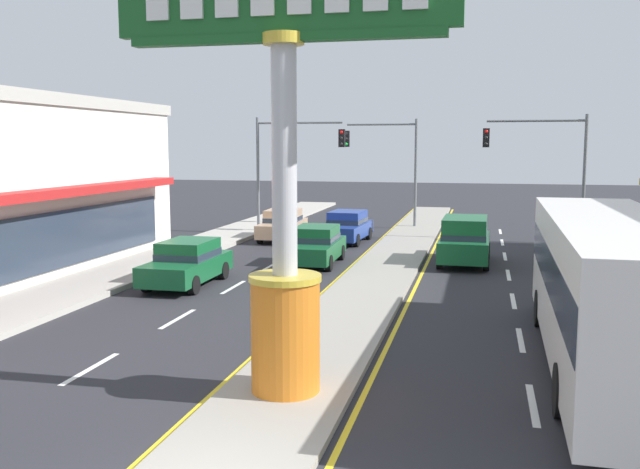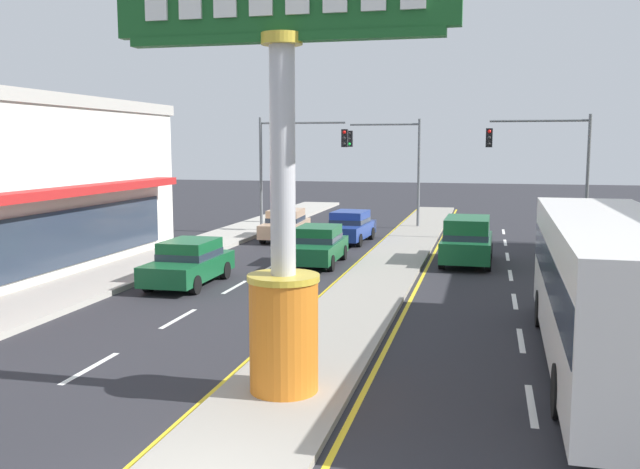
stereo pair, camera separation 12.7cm
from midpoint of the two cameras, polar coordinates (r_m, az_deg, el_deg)
name	(u,v)px [view 2 (the right image)]	position (r m, az deg, el deg)	size (l,w,h in m)	color
median_strip	(387,268)	(26.75, 5.68, -2.77)	(2.50, 52.00, 0.14)	gray
sidewalk_left	(141,267)	(27.71, -14.30, -2.57)	(2.85, 60.00, 0.18)	#ADA89E
lane_markings	(382,276)	(25.45, 5.26, -3.44)	(9.24, 52.00, 0.01)	silver
district_sign	(283,193)	(12.76, -2.78, 3.41)	(6.29, 1.36, 8.02)	orange
traffic_light_left_side	(292,154)	(37.04, -2.19, 6.57)	(4.86, 0.46, 6.20)	slate
traffic_light_right_side	(550,155)	(35.36, 18.40, 6.17)	(4.86, 0.46, 6.20)	slate
traffic_light_median_far	(393,155)	(39.99, 6.05, 6.52)	(4.20, 0.46, 6.20)	slate
suv_near_right_lane	(467,240)	(28.40, 12.08, -0.44)	(2.02, 4.63, 1.90)	#14562D
sedan_far_right_lane	(285,224)	(34.96, -2.75, 0.84)	(2.02, 4.39, 1.53)	tan
bus_near_left_lane	(610,284)	(15.79, 22.91, -3.79)	(2.72, 11.24, 3.26)	silver
sedan_mid_left_lane	(189,262)	(24.14, -10.54, -2.23)	(1.86, 4.31, 1.53)	#14562D
sedan_far_left_oncoming	(350,226)	(34.10, 2.55, 0.68)	(2.02, 4.39, 1.53)	navy
sedan_kerb_right	(318,245)	(27.77, -0.06, -0.86)	(1.92, 4.34, 1.53)	#14562D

